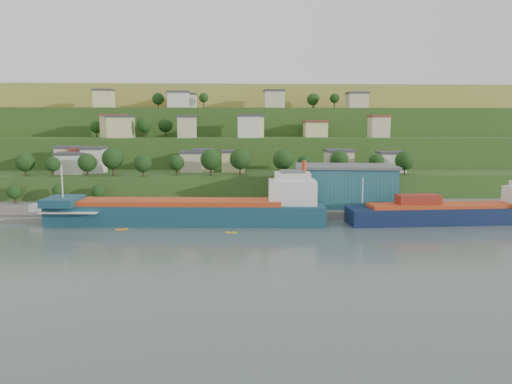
{
  "coord_description": "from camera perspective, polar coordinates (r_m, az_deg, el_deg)",
  "views": [
    {
      "loc": [
        7.87,
        -127.08,
        27.2
      ],
      "look_at": [
        14.27,
        15.0,
        8.08
      ],
      "focal_mm": 35.0,
      "sensor_mm": 36.0,
      "label": 1
    }
  ],
  "objects": [
    {
      "name": "dinghy",
      "position": [
        159.05,
        -22.73,
        -2.22
      ],
      "size": [
        3.9,
        2.69,
        0.73
      ],
      "primitive_type": "cube",
      "rotation": [
        0.0,
        0.0,
        0.4
      ],
      "color": "silver",
      "rests_on": "pebble_beach"
    },
    {
      "name": "ground",
      "position": [
        130.2,
        -6.0,
        -4.44
      ],
      "size": [
        500.0,
        500.0,
        0.0
      ],
      "primitive_type": "plane",
      "color": "#485751",
      "rests_on": "ground"
    },
    {
      "name": "warehouse",
      "position": [
        159.27,
        10.12,
        0.77
      ],
      "size": [
        33.11,
        22.68,
        12.8
      ],
      "rotation": [
        0.0,
        0.0,
        -0.12
      ],
      "color": "#215C64",
      "rests_on": "quay"
    },
    {
      "name": "kayak_yellow",
      "position": [
        127.4,
        -2.84,
        -4.58
      ],
      "size": [
        3.1,
        1.09,
        0.76
      ],
      "rotation": [
        0.0,
        0.0,
        -0.19
      ],
      "color": "yellow",
      "rests_on": "ground"
    },
    {
      "name": "cargo_ship_far",
      "position": [
        150.93,
        22.3,
        -2.33
      ],
      "size": [
        59.32,
        12.52,
        16.01
      ],
      "rotation": [
        0.0,
        0.0,
        0.05
      ],
      "color": "#0C1935",
      "rests_on": "ground"
    },
    {
      "name": "hillside",
      "position": [
        297.1,
        -4.09,
        2.4
      ],
      "size": [
        360.0,
        210.89,
        96.0
      ],
      "color": "#284719",
      "rests_on": "ground"
    },
    {
      "name": "caravan",
      "position": [
        159.57,
        -23.37,
        -1.82
      ],
      "size": [
        6.76,
        4.06,
        2.95
      ],
      "primitive_type": "cube",
      "rotation": [
        0.0,
        0.0,
        -0.24
      ],
      "color": "white",
      "rests_on": "pebble_beach"
    },
    {
      "name": "kayak_orange",
      "position": [
        135.74,
        -15.11,
        -4.06
      ],
      "size": [
        3.41,
        1.54,
        0.85
      ],
      "rotation": [
        0.0,
        0.0,
        0.29
      ],
      "color": "orange",
      "rests_on": "ground"
    },
    {
      "name": "pebble_beach",
      "position": [
        164.06,
        -25.1,
        -2.62
      ],
      "size": [
        40.0,
        18.0,
        2.4
      ],
      "primitive_type": "cube",
      "color": "slate",
      "rests_on": "ground"
    },
    {
      "name": "cargo_ship_near",
      "position": [
        139.77,
        -6.88,
        -2.32
      ],
      "size": [
        76.86,
        17.13,
        19.58
      ],
      "rotation": [
        0.0,
        0.0,
        -0.07
      ],
      "color": "#154151",
      "rests_on": "ground"
    },
    {
      "name": "quay",
      "position": [
        157.91,
        1.87,
        -2.27
      ],
      "size": [
        220.0,
        26.0,
        4.0
      ],
      "primitive_type": "cube",
      "color": "slate",
      "rests_on": "ground"
    }
  ]
}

